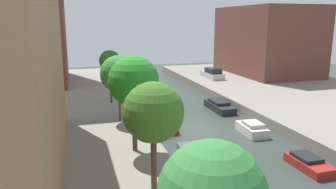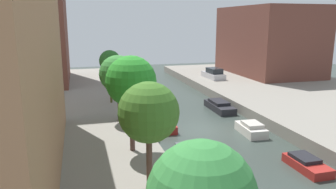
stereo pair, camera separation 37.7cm
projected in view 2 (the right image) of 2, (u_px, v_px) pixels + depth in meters
ground_plane at (204, 130)px, 27.31m from camera, size 84.00×84.00×0.00m
quay_left at (7, 141)px, 23.30m from camera, size 20.00×64.00×1.00m
low_block_right at (268, 40)px, 49.45m from camera, size 10.00×15.83×9.92m
street_tree_1 at (149, 113)px, 14.90m from camera, size 2.82×2.82×5.18m
street_tree_2 at (131, 82)px, 19.42m from camera, size 3.04×3.04×5.86m
street_tree_3 at (118, 74)px, 25.72m from camera, size 2.92×2.92×5.23m
street_tree_4 at (110, 61)px, 31.39m from camera, size 2.05×2.05×5.12m
parked_car at (214, 74)px, 45.74m from camera, size 1.96×4.43×1.47m
moored_boat_left_2 at (195, 158)px, 20.67m from camera, size 1.93×4.59×0.92m
moored_boat_left_3 at (165, 124)px, 27.77m from camera, size 1.50×4.20×0.62m
moored_boat_left_4 at (142, 103)px, 34.56m from camera, size 1.63×3.71×0.83m
moored_boat_left_5 at (131, 88)px, 42.35m from camera, size 1.65×3.92×0.81m
moored_boat_right_1 at (307, 164)px, 19.94m from camera, size 1.45×3.10×0.77m
moored_boat_right_2 at (251, 129)px, 26.13m from camera, size 1.67×3.13×0.99m
moored_boat_right_3 at (219, 106)px, 33.19m from camera, size 1.71×4.58×0.95m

